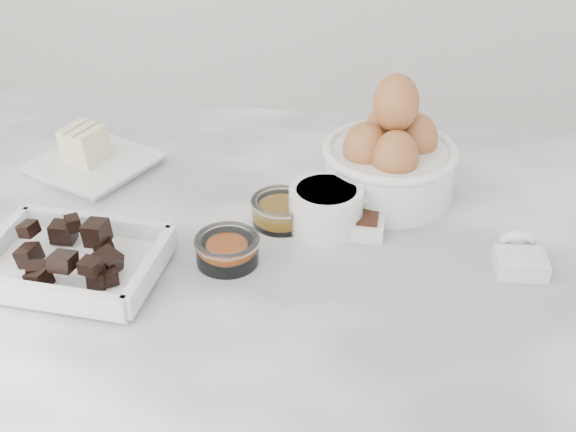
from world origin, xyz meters
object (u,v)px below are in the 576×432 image
(sugar_ramekin, at_px, (326,207))
(honey_bowl, at_px, (281,210))
(egg_bowl, at_px, (390,158))
(salt_spoon, at_px, (520,257))
(chocolate_dish, at_px, (72,257))
(vanilla_spoon, at_px, (361,220))
(zest_bowl, at_px, (227,249))
(butter_plate, at_px, (92,157))

(sugar_ramekin, xyz_separation_m, honey_bowl, (-0.06, 0.00, -0.01))
(honey_bowl, bearing_deg, sugar_ramekin, -2.25)
(egg_bowl, bearing_deg, salt_spoon, -40.88)
(chocolate_dish, bearing_deg, sugar_ramekin, 28.34)
(chocolate_dish, xyz_separation_m, honey_bowl, (0.21, 0.15, -0.01))
(salt_spoon, bearing_deg, vanilla_spoon, 165.88)
(honey_bowl, relative_size, zest_bowl, 1.01)
(butter_plate, bearing_deg, sugar_ramekin, -14.95)
(honey_bowl, relative_size, salt_spoon, 1.04)
(honey_bowl, xyz_separation_m, vanilla_spoon, (0.10, -0.00, -0.00))
(vanilla_spoon, relative_size, salt_spoon, 0.93)
(butter_plate, xyz_separation_m, egg_bowl, (0.41, 0.00, 0.04))
(salt_spoon, bearing_deg, zest_bowl, -172.10)
(butter_plate, height_order, sugar_ramekin, butter_plate)
(egg_bowl, bearing_deg, sugar_ramekin, -127.22)
(salt_spoon, bearing_deg, sugar_ramekin, 168.72)
(chocolate_dish, bearing_deg, honey_bowl, 34.63)
(salt_spoon, bearing_deg, butter_plate, 166.52)
(butter_plate, xyz_separation_m, sugar_ramekin, (0.34, -0.09, 0.01))
(chocolate_dish, bearing_deg, zest_bowl, 17.62)
(egg_bowl, distance_m, honey_bowl, 0.16)
(sugar_ramekin, bearing_deg, egg_bowl, 52.78)
(butter_plate, height_order, vanilla_spoon, butter_plate)
(chocolate_dish, bearing_deg, butter_plate, 106.40)
(butter_plate, bearing_deg, egg_bowl, 0.31)
(butter_plate, bearing_deg, salt_spoon, -13.48)
(vanilla_spoon, bearing_deg, egg_bowl, 73.95)
(sugar_ramekin, relative_size, salt_spoon, 1.22)
(sugar_ramekin, height_order, vanilla_spoon, sugar_ramekin)
(honey_bowl, bearing_deg, salt_spoon, -9.55)
(chocolate_dish, relative_size, sugar_ramekin, 2.27)
(honey_bowl, xyz_separation_m, zest_bowl, (-0.05, -0.09, 0.00))
(chocolate_dish, distance_m, vanilla_spoon, 0.34)
(sugar_ramekin, distance_m, egg_bowl, 0.12)
(zest_bowl, xyz_separation_m, salt_spoon, (0.33, 0.05, -0.00))
(egg_bowl, height_order, vanilla_spoon, egg_bowl)
(egg_bowl, bearing_deg, butter_plate, -179.69)
(zest_bowl, distance_m, vanilla_spoon, 0.17)
(chocolate_dish, relative_size, salt_spoon, 2.77)
(zest_bowl, bearing_deg, salt_spoon, 7.90)
(zest_bowl, xyz_separation_m, vanilla_spoon, (0.15, 0.09, -0.00))
(sugar_ramekin, bearing_deg, salt_spoon, -11.28)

